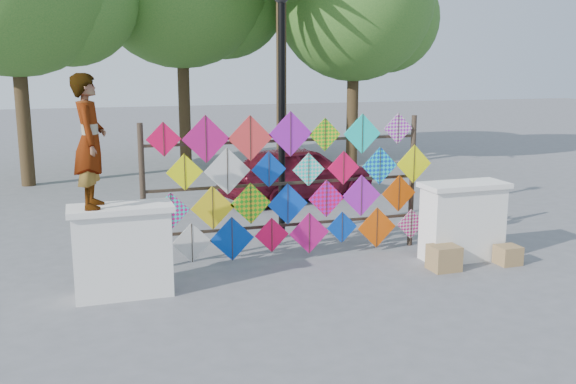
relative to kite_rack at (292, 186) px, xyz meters
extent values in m
plane|color=slate|center=(-0.07, -0.73, -1.22)|extent=(80.00, 80.00, 0.00)
cube|color=white|center=(-2.77, -0.93, -0.62)|extent=(1.30, 0.55, 1.20)
cube|color=white|center=(-2.77, -0.93, 0.02)|extent=(1.40, 0.65, 0.08)
cube|color=white|center=(2.63, -0.93, -0.62)|extent=(1.30, 0.55, 1.20)
cube|color=white|center=(2.63, -0.93, 0.02)|extent=(1.40, 0.65, 0.08)
cylinder|color=#31251B|center=(-2.37, 0.07, -0.07)|extent=(0.09, 0.09, 2.30)
cylinder|color=#31251B|center=(2.23, 0.07, -0.07)|extent=(0.09, 0.09, 2.30)
cube|color=#31251B|center=(-0.07, 0.07, -0.67)|extent=(4.60, 0.04, 0.04)
cube|color=#31251B|center=(-0.07, 0.07, 0.03)|extent=(4.60, 0.04, 0.04)
cube|color=#31251B|center=(-0.07, 0.07, 0.73)|extent=(4.60, 0.04, 0.04)
cube|color=#E70A45|center=(-2.03, 0.01, 0.83)|extent=(0.53, 0.01, 0.53)
cube|color=#31251B|center=(-2.03, 0.00, 0.83)|extent=(0.01, 0.01, 0.52)
cube|color=#BC1169|center=(-1.39, 0.01, 0.81)|extent=(0.75, 0.01, 0.75)
cube|color=#31251B|center=(-1.39, 0.00, 0.81)|extent=(0.01, 0.01, 0.73)
cube|color=red|center=(-0.69, 0.01, 0.80)|extent=(0.73, 0.01, 0.73)
cube|color=#31251B|center=(-0.69, 0.00, 0.80)|extent=(0.01, 0.01, 0.72)
cube|color=#AA19BB|center=(-0.02, 0.01, 0.85)|extent=(0.73, 0.01, 0.73)
cube|color=#31251B|center=(-0.02, 0.00, 0.85)|extent=(0.01, 0.01, 0.72)
cube|color=yellow|center=(0.57, 0.01, 0.81)|extent=(0.55, 0.01, 0.55)
cube|color=#31251B|center=(0.57, 0.00, 0.81)|extent=(0.01, 0.01, 0.54)
cube|color=#0EE3CF|center=(1.24, 0.01, 0.80)|extent=(0.67, 0.01, 0.67)
cube|color=#31251B|center=(1.24, 0.00, 0.80)|extent=(0.01, 0.01, 0.66)
cube|color=#AA19BB|center=(1.90, 0.01, 0.87)|extent=(0.53, 0.01, 0.53)
cube|color=#31251B|center=(1.90, 0.00, 0.87)|extent=(0.01, 0.01, 0.52)
cube|color=#FDFF0A|center=(-1.74, -0.03, 0.32)|extent=(0.57, 0.01, 0.57)
cube|color=#31251B|center=(-1.74, -0.04, 0.32)|extent=(0.01, 0.01, 0.56)
cube|color=silver|center=(-1.07, -0.03, 0.30)|extent=(0.74, 0.01, 0.74)
cube|color=#31251B|center=(-1.07, -0.04, 0.30)|extent=(0.01, 0.01, 0.73)
cube|color=#0738A8|center=(-0.40, -0.03, 0.29)|extent=(0.58, 0.01, 0.58)
cube|color=#31251B|center=(-0.40, -0.04, 0.29)|extent=(0.01, 0.01, 0.57)
cube|color=silver|center=(0.28, -0.03, 0.26)|extent=(0.55, 0.01, 0.55)
cube|color=#31251B|center=(0.28, -0.04, 0.26)|extent=(0.01, 0.01, 0.54)
cube|color=#E70A45|center=(0.89, -0.03, 0.25)|extent=(0.57, 0.01, 0.57)
cube|color=#31251B|center=(0.89, -0.04, 0.25)|extent=(0.01, 0.01, 0.56)
cube|color=#0EE3CF|center=(1.56, -0.03, 0.26)|extent=(0.64, 0.01, 0.64)
cube|color=#31251B|center=(1.56, -0.04, 0.26)|extent=(0.01, 0.01, 0.63)
cube|color=#FDFF0A|center=(2.20, -0.03, 0.26)|extent=(0.66, 0.01, 0.66)
cube|color=#31251B|center=(2.20, -0.04, 0.26)|extent=(0.01, 0.01, 0.65)
cube|color=#0EE3CF|center=(-1.97, -0.07, -0.26)|extent=(0.58, 0.01, 0.58)
cube|color=#31251B|center=(-1.97, -0.08, -0.26)|extent=(0.01, 0.01, 0.57)
cube|color=yellow|center=(-1.33, -0.07, -0.26)|extent=(0.69, 0.01, 0.69)
cube|color=#31251B|center=(-1.33, -0.08, -0.26)|extent=(0.01, 0.01, 0.68)
cube|color=green|center=(-0.71, -0.07, -0.23)|extent=(0.67, 0.01, 0.67)
cube|color=#31251B|center=(-0.71, -0.08, -0.23)|extent=(0.01, 0.01, 0.66)
cube|color=#0840C9|center=(-0.09, -0.07, -0.28)|extent=(0.68, 0.01, 0.68)
cube|color=#31251B|center=(-0.09, -0.08, -0.28)|extent=(0.01, 0.01, 0.67)
cube|color=#E70A45|center=(0.58, -0.07, -0.24)|extent=(0.63, 0.01, 0.63)
cube|color=#31251B|center=(0.58, -0.08, -0.24)|extent=(0.01, 0.01, 0.62)
cube|color=#AA19BB|center=(1.21, -0.07, -0.23)|extent=(0.70, 0.01, 0.70)
cube|color=#31251B|center=(1.21, -0.08, -0.23)|extent=(0.01, 0.01, 0.69)
cube|color=#D44906|center=(1.91, -0.07, -0.23)|extent=(0.64, 0.01, 0.64)
cube|color=#31251B|center=(1.91, -0.08, -0.23)|extent=(0.01, 0.01, 0.63)
cube|color=silver|center=(-1.67, -0.11, -0.78)|extent=(0.63, 0.01, 0.63)
cube|color=#31251B|center=(-1.67, -0.12, -0.78)|extent=(0.01, 0.01, 0.62)
cube|color=#0738A8|center=(-1.03, -0.11, -0.77)|extent=(0.72, 0.01, 0.72)
cube|color=#31251B|center=(-1.03, -0.12, -0.77)|extent=(0.01, 0.01, 0.71)
cube|color=#E70A45|center=(-0.38, -0.11, -0.77)|extent=(0.57, 0.01, 0.57)
cube|color=#31251B|center=(-0.38, -0.12, -0.77)|extent=(0.01, 0.01, 0.56)
cube|color=#BC1169|center=(0.27, -0.11, -0.79)|extent=(0.69, 0.01, 0.69)
cube|color=#31251B|center=(0.27, -0.12, -0.79)|extent=(0.01, 0.01, 0.68)
cube|color=#0738A8|center=(0.85, -0.11, -0.74)|extent=(0.54, 0.01, 0.54)
cube|color=#31251B|center=(0.85, -0.12, -0.74)|extent=(0.01, 0.01, 0.53)
cube|color=#D44906|center=(1.49, -0.11, -0.79)|extent=(0.71, 0.01, 0.71)
cube|color=#31251B|center=(1.49, -0.12, -0.79)|extent=(0.01, 0.01, 0.70)
cube|color=#BC1169|center=(2.15, -0.11, -0.78)|extent=(0.53, 0.01, 0.53)
cube|color=#31251B|center=(2.15, -0.12, -0.78)|extent=(0.01, 0.01, 0.52)
cylinder|color=#3F2F1B|center=(-4.57, 8.27, 0.71)|extent=(0.36, 0.36, 3.85)
cylinder|color=#3F2F1B|center=(-0.07, 10.27, 0.84)|extent=(0.36, 0.36, 4.12)
cylinder|color=#3F2F1B|center=(4.93, 8.77, 0.57)|extent=(0.36, 0.36, 3.58)
sphere|color=#29631F|center=(4.93, 8.77, 3.80)|extent=(4.80, 4.80, 4.80)
sphere|color=#29631F|center=(6.13, 9.07, 3.32)|extent=(3.36, 3.36, 3.36)
cylinder|color=#3F2F1B|center=(2.13, 7.27, 1.53)|extent=(0.28, 0.28, 5.50)
imported|color=#99999E|center=(-3.11, -0.93, 0.95)|extent=(0.51, 0.70, 1.77)
imported|color=maroon|center=(1.65, 4.44, -0.57)|extent=(4.07, 2.55, 1.29)
cylinder|color=black|center=(0.23, 1.27, 0.88)|extent=(0.12, 0.12, 4.20)
cube|color=#8E6644|center=(2.05, -1.35, -1.02)|extent=(0.44, 0.39, 0.39)
cube|color=#8E6644|center=(3.19, -1.41, -1.07)|extent=(0.36, 0.33, 0.30)
camera|label=1|loc=(-3.25, -9.69, 1.95)|focal=40.00mm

